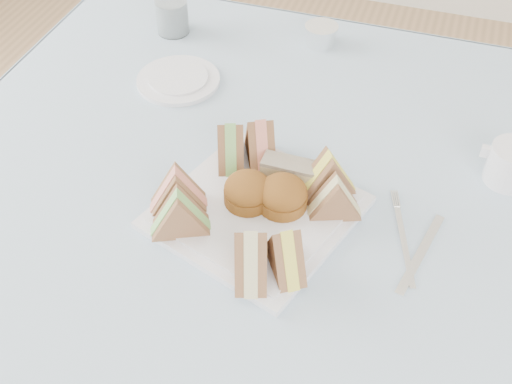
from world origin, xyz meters
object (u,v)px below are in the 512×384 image
(table, at_px, (237,295))
(creamer_jug, at_px, (511,164))
(serving_plate, at_px, (256,212))
(water_glass, at_px, (172,11))

(table, height_order, creamer_jug, creamer_jug)
(serving_plate, height_order, water_glass, water_glass)
(serving_plate, xyz_separation_m, creamer_jug, (0.36, 0.20, 0.03))
(serving_plate, relative_size, water_glass, 2.73)
(serving_plate, distance_m, creamer_jug, 0.42)
(water_glass, height_order, creamer_jug, water_glass)
(table, bearing_deg, serving_plate, -53.33)
(water_glass, distance_m, creamer_jug, 0.74)
(serving_plate, xyz_separation_m, water_glass, (-0.33, 0.45, 0.04))
(serving_plate, bearing_deg, table, 144.98)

